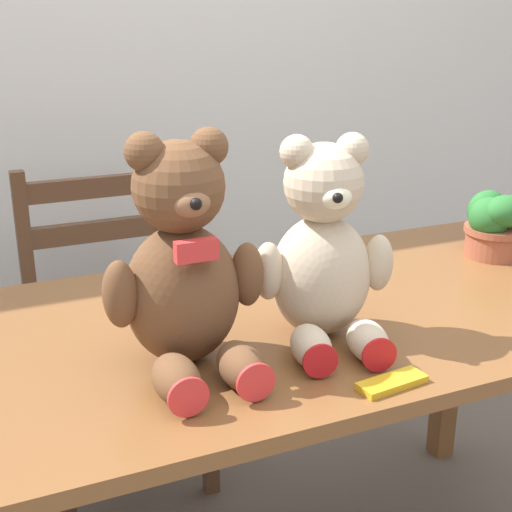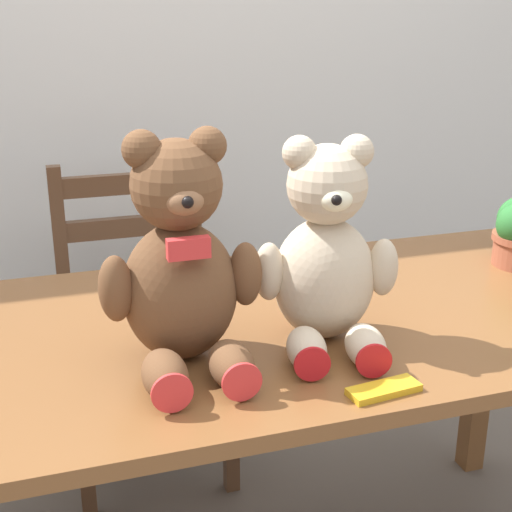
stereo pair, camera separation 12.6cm
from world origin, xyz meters
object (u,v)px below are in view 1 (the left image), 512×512
Objects in this scene: teddy_bear_left at (184,269)px; potted_plant at (495,222)px; teddy_bear_right at (324,254)px; wooden_chair_behind at (112,326)px; chocolate_bar at (392,383)px.

teddy_bear_left reaches higher than potted_plant.
teddy_bear_right is at bearing -159.24° from potted_plant.
potted_plant is (0.88, 0.23, -0.09)m from teddy_bear_left.
teddy_bear_right is 2.21× the size of potted_plant.
wooden_chair_behind is 0.97m from teddy_bear_right.
teddy_bear_left is at bearing -165.12° from potted_plant.
potted_plant is at bearing 36.78° from chocolate_bar.
wooden_chair_behind is 2.22× the size of teddy_bear_left.
teddy_bear_left is (-0.04, -0.83, 0.46)m from wooden_chair_behind.
potted_plant is (0.85, -0.59, 0.37)m from wooden_chair_behind.
wooden_chair_behind is at bearing 103.30° from chocolate_bar.
potted_plant is at bearing -165.10° from teddy_bear_left.
chocolate_bar is (0.02, -0.22, -0.16)m from teddy_bear_right.
potted_plant reaches higher than wooden_chair_behind.
teddy_bear_left is 0.39m from chocolate_bar.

